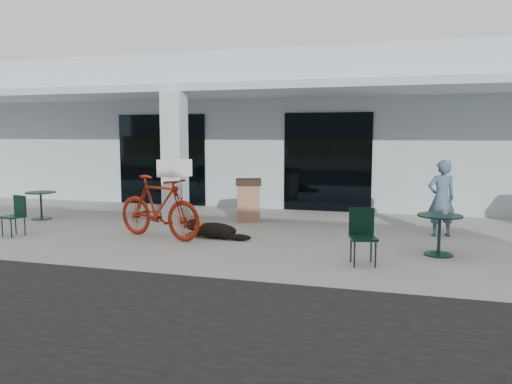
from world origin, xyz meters
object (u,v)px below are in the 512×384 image
(trash_receptacle, at_px, (248,200))
(cafe_chair_near, at_px, (13,216))
(person, at_px, (441,198))
(cafe_table_near, at_px, (41,205))
(bicycle, at_px, (159,207))
(cafe_chair_far_a, at_px, (363,237))
(dog, at_px, (214,229))
(cafe_table_far, at_px, (439,235))

(trash_receptacle, bearing_deg, cafe_chair_near, -143.92)
(cafe_chair_near, height_order, person, person)
(cafe_table_near, relative_size, person, 0.46)
(bicycle, distance_m, cafe_chair_far_a, 4.28)
(dog, distance_m, trash_receptacle, 2.13)
(cafe_chair_far_a, bearing_deg, person, 48.72)
(cafe_table_near, distance_m, cafe_chair_far_a, 8.38)
(cafe_table_far, height_order, person, person)
(cafe_chair_near, relative_size, trash_receptacle, 0.81)
(dog, distance_m, cafe_chair_far_a, 3.35)
(cafe_table_far, bearing_deg, dog, 176.34)
(cafe_chair_far_a, bearing_deg, dog, 141.99)
(bicycle, xyz_separation_m, cafe_table_near, (-3.91, 1.29, -0.30))
(bicycle, bearing_deg, person, -55.43)
(cafe_table_near, height_order, cafe_table_far, cafe_table_far)
(dog, relative_size, cafe_table_far, 1.44)
(cafe_chair_near, bearing_deg, bicycle, 26.53)
(trash_receptacle, bearing_deg, person, -7.84)
(cafe_table_near, bearing_deg, trash_receptacle, 12.33)
(bicycle, height_order, cafe_chair_near, bicycle)
(cafe_chair_near, height_order, trash_receptacle, trash_receptacle)
(dog, xyz_separation_m, cafe_chair_near, (-4.09, -0.95, 0.23))
(bicycle, height_order, cafe_table_near, bicycle)
(cafe_table_near, height_order, trash_receptacle, trash_receptacle)
(person, bearing_deg, cafe_chair_far_a, 45.19)
(cafe_table_near, xyz_separation_m, person, (9.44, 0.51, 0.45))
(bicycle, xyz_separation_m, trash_receptacle, (1.18, 2.40, -0.12))
(cafe_table_far, bearing_deg, cafe_chair_far_a, -140.15)
(cafe_chair_near, bearing_deg, person, 30.30)
(bicycle, relative_size, dog, 1.93)
(dog, bearing_deg, cafe_table_far, -0.24)
(cafe_chair_near, relative_size, cafe_table_far, 1.09)
(cafe_chair_far_a, distance_m, trash_receptacle, 4.52)
(bicycle, xyz_separation_m, dog, (1.08, 0.30, -0.46))
(bicycle, relative_size, person, 1.34)
(cafe_table_near, distance_m, trash_receptacle, 5.21)
(cafe_table_far, distance_m, trash_receptacle, 4.83)
(cafe_table_near, distance_m, person, 9.47)
(cafe_chair_near, xyz_separation_m, person, (8.55, 2.45, 0.37))
(bicycle, xyz_separation_m, cafe_chair_near, (-3.01, -0.65, -0.22))
(bicycle, bearing_deg, cafe_chair_far_a, -87.00)
(bicycle, relative_size, cafe_table_far, 2.79)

